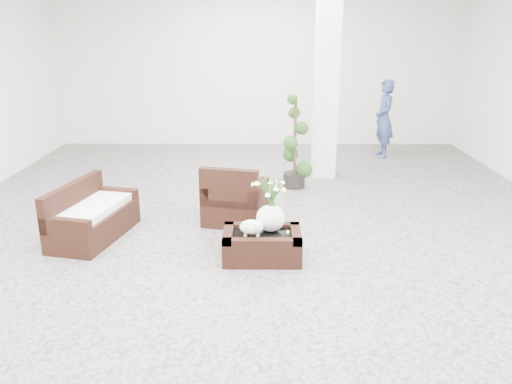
{
  "coord_description": "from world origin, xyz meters",
  "views": [
    {
      "loc": [
        0.04,
        -6.25,
        2.6
      ],
      "look_at": [
        0.0,
        -0.1,
        0.62
      ],
      "focal_mm": 36.07,
      "sensor_mm": 36.0,
      "label": 1
    }
  ],
  "objects_px": {
    "coffee_table": "(262,246)",
    "loveseat": "(93,211)",
    "armchair": "(235,192)",
    "topiary": "(295,143)"
  },
  "relations": [
    {
      "from": "armchair",
      "to": "loveseat",
      "type": "bearing_deg",
      "value": 31.53
    },
    {
      "from": "coffee_table",
      "to": "loveseat",
      "type": "bearing_deg",
      "value": 163.67
    },
    {
      "from": "loveseat",
      "to": "coffee_table",
      "type": "bearing_deg",
      "value": -93.6
    },
    {
      "from": "loveseat",
      "to": "topiary",
      "type": "distance_m",
      "value": 3.53
    },
    {
      "from": "armchair",
      "to": "topiary",
      "type": "bearing_deg",
      "value": -106.46
    },
    {
      "from": "coffee_table",
      "to": "loveseat",
      "type": "height_order",
      "value": "loveseat"
    },
    {
      "from": "loveseat",
      "to": "armchair",
      "type": "bearing_deg",
      "value": -58.89
    },
    {
      "from": "coffee_table",
      "to": "armchair",
      "type": "relative_size",
      "value": 1.07
    },
    {
      "from": "coffee_table",
      "to": "armchair",
      "type": "distance_m",
      "value": 1.31
    },
    {
      "from": "coffee_table",
      "to": "armchair",
      "type": "xyz_separation_m",
      "value": [
        -0.36,
        1.23,
        0.26
      ]
    }
  ]
}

